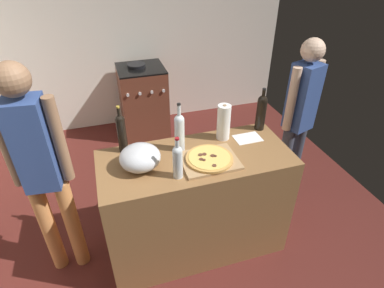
{
  "coord_description": "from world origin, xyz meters",
  "views": [
    {
      "loc": [
        -0.41,
        -1.07,
        2.28
      ],
      "look_at": [
        0.17,
        0.79,
        0.98
      ],
      "focal_mm": 29.41,
      "sensor_mm": 36.0,
      "label": 1
    }
  ],
  "objects_px": {
    "wine_bottle_green": "(179,131)",
    "wine_bottle_clear": "(178,160)",
    "wine_bottle_dark": "(121,132)",
    "mixing_bowl": "(140,157)",
    "paper_towel_roll": "(224,122)",
    "person_in_red": "(299,115)",
    "wine_bottle_amber": "(261,111)",
    "person_in_stripes": "(41,167)",
    "stove": "(143,101)",
    "pizza": "(209,158)"
  },
  "relations": [
    {
      "from": "wine_bottle_green",
      "to": "wine_bottle_clear",
      "type": "bearing_deg",
      "value": -107.49
    },
    {
      "from": "wine_bottle_green",
      "to": "wine_bottle_dark",
      "type": "distance_m",
      "value": 0.42
    },
    {
      "from": "mixing_bowl",
      "to": "wine_bottle_green",
      "type": "distance_m",
      "value": 0.35
    },
    {
      "from": "paper_towel_roll",
      "to": "wine_bottle_green",
      "type": "height_order",
      "value": "wine_bottle_green"
    },
    {
      "from": "wine_bottle_clear",
      "to": "person_in_red",
      "type": "bearing_deg",
      "value": 22.46
    },
    {
      "from": "mixing_bowl",
      "to": "wine_bottle_amber",
      "type": "height_order",
      "value": "wine_bottle_amber"
    },
    {
      "from": "person_in_stripes",
      "to": "person_in_red",
      "type": "xyz_separation_m",
      "value": [
        2.13,
        0.24,
        -0.08
      ]
    },
    {
      "from": "paper_towel_roll",
      "to": "wine_bottle_green",
      "type": "bearing_deg",
      "value": -171.67
    },
    {
      "from": "person_in_red",
      "to": "person_in_stripes",
      "type": "bearing_deg",
      "value": -173.61
    },
    {
      "from": "paper_towel_roll",
      "to": "person_in_stripes",
      "type": "bearing_deg",
      "value": -176.9
    },
    {
      "from": "wine_bottle_dark",
      "to": "wine_bottle_green",
      "type": "bearing_deg",
      "value": -14.66
    },
    {
      "from": "stove",
      "to": "person_in_stripes",
      "type": "height_order",
      "value": "person_in_stripes"
    },
    {
      "from": "pizza",
      "to": "person_in_red",
      "type": "distance_m",
      "value": 1.11
    },
    {
      "from": "paper_towel_roll",
      "to": "wine_bottle_amber",
      "type": "xyz_separation_m",
      "value": [
        0.34,
        0.05,
        0.02
      ]
    },
    {
      "from": "mixing_bowl",
      "to": "wine_bottle_amber",
      "type": "relative_size",
      "value": 0.78
    },
    {
      "from": "wine_bottle_green",
      "to": "wine_bottle_amber",
      "type": "height_order",
      "value": "wine_bottle_green"
    },
    {
      "from": "person_in_red",
      "to": "wine_bottle_dark",
      "type": "bearing_deg",
      "value": -175.82
    },
    {
      "from": "stove",
      "to": "pizza",
      "type": "bearing_deg",
      "value": -86.06
    },
    {
      "from": "pizza",
      "to": "wine_bottle_clear",
      "type": "height_order",
      "value": "wine_bottle_clear"
    },
    {
      "from": "wine_bottle_green",
      "to": "wine_bottle_amber",
      "type": "bearing_deg",
      "value": 8.02
    },
    {
      "from": "wine_bottle_clear",
      "to": "pizza",
      "type": "bearing_deg",
      "value": 20.23
    },
    {
      "from": "mixing_bowl",
      "to": "wine_bottle_dark",
      "type": "distance_m",
      "value": 0.27
    },
    {
      "from": "mixing_bowl",
      "to": "wine_bottle_amber",
      "type": "bearing_deg",
      "value": 12.94
    },
    {
      "from": "mixing_bowl",
      "to": "person_in_stripes",
      "type": "height_order",
      "value": "person_in_stripes"
    },
    {
      "from": "mixing_bowl",
      "to": "wine_bottle_green",
      "type": "xyz_separation_m",
      "value": [
        0.32,
        0.14,
        0.08
      ]
    },
    {
      "from": "paper_towel_roll",
      "to": "wine_bottle_dark",
      "type": "height_order",
      "value": "wine_bottle_dark"
    },
    {
      "from": "wine_bottle_dark",
      "to": "person_in_red",
      "type": "bearing_deg",
      "value": 4.18
    },
    {
      "from": "mixing_bowl",
      "to": "person_in_stripes",
      "type": "bearing_deg",
      "value": 169.57
    },
    {
      "from": "wine_bottle_green",
      "to": "wine_bottle_amber",
      "type": "xyz_separation_m",
      "value": [
        0.71,
        0.1,
        0.0
      ]
    },
    {
      "from": "wine_bottle_green",
      "to": "person_in_red",
      "type": "relative_size",
      "value": 0.24
    },
    {
      "from": "pizza",
      "to": "paper_towel_roll",
      "type": "height_order",
      "value": "paper_towel_roll"
    },
    {
      "from": "mixing_bowl",
      "to": "person_in_red",
      "type": "xyz_separation_m",
      "value": [
        1.49,
        0.36,
        -0.1
      ]
    },
    {
      "from": "stove",
      "to": "wine_bottle_amber",
      "type": "bearing_deg",
      "value": -68.81
    },
    {
      "from": "wine_bottle_amber",
      "to": "person_in_stripes",
      "type": "distance_m",
      "value": 1.68
    },
    {
      "from": "paper_towel_roll",
      "to": "stove",
      "type": "height_order",
      "value": "paper_towel_roll"
    },
    {
      "from": "wine_bottle_green",
      "to": "person_in_stripes",
      "type": "height_order",
      "value": "person_in_stripes"
    },
    {
      "from": "paper_towel_roll",
      "to": "stove",
      "type": "distance_m",
      "value": 1.98
    },
    {
      "from": "wine_bottle_dark",
      "to": "person_in_red",
      "type": "relative_size",
      "value": 0.23
    },
    {
      "from": "wine_bottle_green",
      "to": "stove",
      "type": "bearing_deg",
      "value": 89.62
    },
    {
      "from": "stove",
      "to": "person_in_stripes",
      "type": "xyz_separation_m",
      "value": [
        -0.97,
        -1.92,
        0.54
      ]
    },
    {
      "from": "paper_towel_roll",
      "to": "wine_bottle_green",
      "type": "relative_size",
      "value": 0.76
    },
    {
      "from": "stove",
      "to": "person_in_red",
      "type": "relative_size",
      "value": 0.59
    },
    {
      "from": "mixing_bowl",
      "to": "person_in_stripes",
      "type": "xyz_separation_m",
      "value": [
        -0.64,
        0.12,
        -0.02
      ]
    },
    {
      "from": "wine_bottle_green",
      "to": "wine_bottle_clear",
      "type": "xyz_separation_m",
      "value": [
        -0.1,
        -0.31,
        -0.03
      ]
    },
    {
      "from": "person_in_stripes",
      "to": "mixing_bowl",
      "type": "bearing_deg",
      "value": -10.43
    },
    {
      "from": "wine_bottle_amber",
      "to": "wine_bottle_dark",
      "type": "distance_m",
      "value": 1.12
    },
    {
      "from": "mixing_bowl",
      "to": "wine_bottle_clear",
      "type": "relative_size",
      "value": 0.92
    },
    {
      "from": "person_in_stripes",
      "to": "pizza",
      "type": "bearing_deg",
      "value": -9.84
    },
    {
      "from": "wine_bottle_dark",
      "to": "stove",
      "type": "height_order",
      "value": "wine_bottle_dark"
    },
    {
      "from": "wine_bottle_clear",
      "to": "person_in_stripes",
      "type": "bearing_deg",
      "value": 161.56
    }
  ]
}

